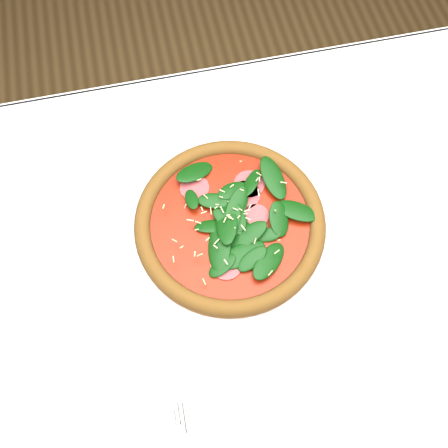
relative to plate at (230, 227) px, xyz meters
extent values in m
plane|color=brown|center=(0.04, -0.04, -0.76)|extent=(6.00, 6.00, 0.00)
cube|color=silver|center=(0.04, -0.04, -0.03)|extent=(1.20, 0.80, 0.04)
cylinder|color=#48331C|center=(-0.50, 0.30, -0.40)|extent=(0.06, 0.06, 0.71)
cylinder|color=#48331C|center=(0.58, 0.30, -0.40)|extent=(0.06, 0.06, 0.71)
cube|color=silver|center=(0.04, 0.36, -0.12)|extent=(1.20, 0.01, 0.22)
cylinder|color=silver|center=(0.00, 0.00, 0.00)|extent=(0.39, 0.39, 0.01)
torus|color=silver|center=(0.00, 0.00, 0.00)|extent=(0.39, 0.39, 0.01)
cylinder|color=brown|center=(0.00, 0.00, 0.01)|extent=(0.44, 0.44, 0.01)
torus|color=#996323|center=(0.00, 0.00, 0.02)|extent=(0.44, 0.44, 0.03)
cylinder|color=#962505|center=(0.00, 0.00, 0.02)|extent=(0.37, 0.37, 0.00)
cylinder|color=#A34141|center=(0.00, 0.00, 0.02)|extent=(0.32, 0.32, 0.00)
ellipsoid|color=#0A3609|center=(0.00, 0.00, 0.03)|extent=(0.35, 0.35, 0.03)
cylinder|color=beige|center=(0.00, 0.00, 0.04)|extent=(0.32, 0.32, 0.00)
cube|color=silver|center=(-0.15, -0.29, 0.00)|extent=(0.03, 0.05, 0.00)
camera|label=1|loc=(-0.09, -0.35, 0.81)|focal=40.00mm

